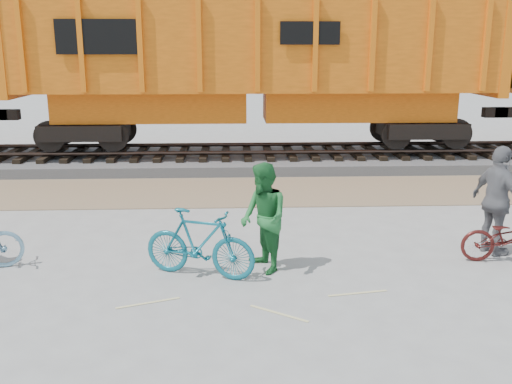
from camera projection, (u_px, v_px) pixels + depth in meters
ground at (221, 279)px, 8.77m from camera, size 120.00×120.00×0.00m
gravel_strip at (225, 191)px, 14.10m from camera, size 120.00×3.00×0.02m
ballast_bed at (226, 159)px, 17.45m from camera, size 120.00×4.00×0.30m
track at (226, 149)px, 17.37m from camera, size 120.00×2.60×0.24m
hopper_car_center at (255, 64)px, 16.78m from camera, size 14.00×3.13×4.65m
bicycle_teal at (200, 243)px, 8.77m from camera, size 1.86×1.09×1.08m
bicycle_maroon at (511, 238)px, 9.40m from camera, size 1.67×0.75×0.85m
person_man at (264, 218)px, 8.93m from camera, size 0.92×1.03×1.74m
person_woman at (498, 201)px, 9.65m from camera, size 0.79×1.20×1.89m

